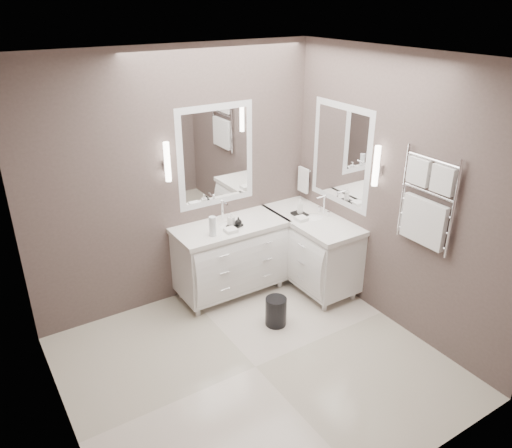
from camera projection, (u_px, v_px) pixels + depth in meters
floor at (256, 367)px, 4.58m from camera, size 3.20×3.00×0.01m
ceiling at (255, 59)px, 3.44m from camera, size 3.20×3.00×0.01m
wall_back at (178, 181)px, 5.16m from camera, size 3.20×0.01×2.70m
wall_front at (396, 332)px, 2.86m from camera, size 3.20×0.01×2.70m
wall_left at (47, 293)px, 3.23m from camera, size 0.01×3.00×2.70m
wall_right at (396, 196)px, 4.79m from camera, size 0.01×3.00×2.70m
vanity_back at (231, 254)px, 5.53m from camera, size 1.24×0.59×0.97m
vanity_right at (311, 246)px, 5.71m from camera, size 0.59×1.24×0.97m
mirror_back at (216, 156)px, 5.29m from camera, size 0.90×0.02×1.10m
mirror_right at (341, 155)px, 5.31m from camera, size 0.02×0.90×1.10m
sconce_back at (167, 163)px, 4.94m from camera, size 0.06×0.06×0.40m
sconce_right at (376, 167)px, 4.82m from camera, size 0.06×0.06×0.40m
towel_bar_corner at (303, 179)px, 5.90m from camera, size 0.03×0.22×0.30m
towel_ladder at (426, 206)px, 4.44m from camera, size 0.06×0.58×0.90m
waste_bin at (276, 311)px, 5.11m from camera, size 0.28×0.28×0.31m
amenity_tray_back at (235, 226)px, 5.32m from camera, size 0.18×0.15×0.02m
amenity_tray_right at (300, 214)px, 5.60m from camera, size 0.13×0.18×0.03m
water_bottle at (213, 226)px, 5.09m from camera, size 0.09×0.09×0.21m
soap_bottle_a at (231, 219)px, 5.29m from camera, size 0.08×0.08×0.13m
soap_bottle_b at (238, 221)px, 5.29m from camera, size 0.10×0.10×0.09m
soap_bottle_c at (300, 206)px, 5.56m from camera, size 0.08×0.08×0.17m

